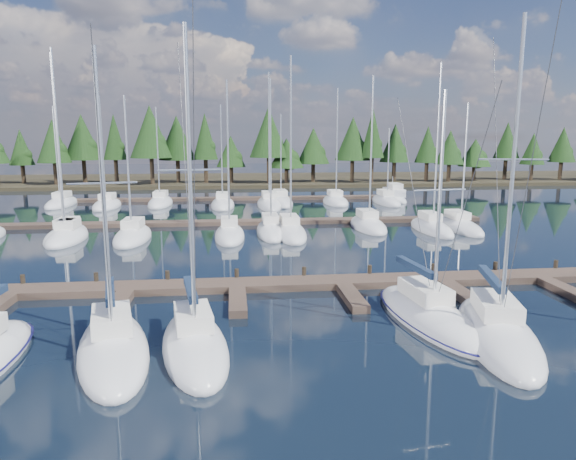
{
  "coord_description": "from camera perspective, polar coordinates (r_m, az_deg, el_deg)",
  "views": [
    {
      "loc": [
        -0.15,
        -10.34,
        8.52
      ],
      "look_at": [
        3.36,
        22.0,
        2.61
      ],
      "focal_mm": 32.0,
      "sensor_mm": 36.0,
      "label": 1
    }
  ],
  "objects": [
    {
      "name": "ground",
      "position": [
        41.23,
        -5.85,
        -1.69
      ],
      "size": [
        260.0,
        260.0,
        0.0
      ],
      "primitive_type": "plane",
      "color": "black",
      "rests_on": "ground"
    },
    {
      "name": "tree_line",
      "position": [
        90.53,
        -8.07,
        9.5
      ],
      "size": [
        183.74,
        12.12,
        13.16
      ],
      "color": "black",
      "rests_on": "far_shore"
    },
    {
      "name": "back_sailboat_rows",
      "position": [
        55.51,
        -6.06,
        1.69
      ],
      "size": [
        45.28,
        32.38,
        16.93
      ],
      "color": "silver",
      "rests_on": "ground"
    },
    {
      "name": "main_dock",
      "position": [
        28.92,
        -5.67,
        -6.47
      ],
      "size": [
        44.0,
        6.13,
        0.9
      ],
      "color": "#4C3A2F",
      "rests_on": "ground"
    },
    {
      "name": "front_sailboat_2",
      "position": [
        21.9,
        -18.84,
        -12.38
      ],
      "size": [
        4.52,
        8.75,
        12.47
      ],
      "color": "silver",
      "rests_on": "ground"
    },
    {
      "name": "front_sailboat_3",
      "position": [
        21.41,
        -10.32,
        -12.47
      ],
      "size": [
        3.74,
        7.98,
        13.3
      ],
      "color": "silver",
      "rests_on": "ground"
    },
    {
      "name": "back_docks",
      "position": [
        60.5,
        -6.0,
        2.33
      ],
      "size": [
        50.0,
        21.8,
        0.4
      ],
      "color": "#4C3A2F",
      "rests_on": "ground"
    },
    {
      "name": "motor_yacht_right",
      "position": [
        71.35,
        11.67,
        3.58
      ],
      "size": [
        2.69,
        7.86,
        3.9
      ],
      "color": "silver",
      "rests_on": "ground"
    },
    {
      "name": "far_shore",
      "position": [
        100.68,
        -6.12,
        5.55
      ],
      "size": [
        220.0,
        30.0,
        0.6
      ],
      "primitive_type": "cube",
      "color": "#2F281A",
      "rests_on": "ground"
    },
    {
      "name": "front_sailboat_5",
      "position": [
        24.07,
        22.19,
        -10.51
      ],
      "size": [
        5.18,
        9.73,
        13.9
      ],
      "color": "silver",
      "rests_on": "ground"
    },
    {
      "name": "front_sailboat_4",
      "position": [
        25.26,
        15.31,
        -9.16
      ],
      "size": [
        3.9,
        9.6,
        11.31
      ],
      "color": "silver",
      "rests_on": "ground"
    }
  ]
}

